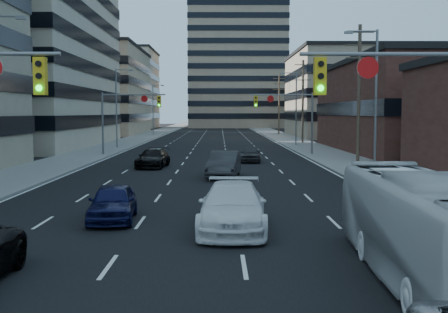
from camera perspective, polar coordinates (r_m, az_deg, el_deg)
name	(u,v)px	position (r m, az deg, el deg)	size (l,w,h in m)	color
road_surface	(215,129)	(138.65, -0.93, 2.79)	(18.00, 300.00, 0.02)	black
sidewalk_left	(168,129)	(139.22, -5.67, 2.80)	(5.00, 300.00, 0.15)	slate
sidewalk_right	(261,129)	(139.03, 3.82, 2.81)	(5.00, 300.00, 0.15)	slate
office_left_far	(89,92)	(111.53, -13.57, 6.36)	(20.00, 30.00, 16.00)	gray
storefront_right_mid	(438,109)	(62.88, 20.92, 4.56)	(20.00, 30.00, 9.00)	#472119
office_right_far	(358,96)	(99.53, 13.49, 6.03)	(22.00, 28.00, 14.00)	gray
apartment_tower	(237,23)	(160.60, 1.32, 13.40)	(26.00, 26.00, 58.00)	gray
bg_block_left	(109,90)	(151.53, -11.62, 6.62)	(24.00, 24.00, 20.00)	#ADA089
bg_block_right	(345,105)	(141.99, 12.14, 5.15)	(22.00, 22.00, 12.00)	gray
signal_near_right	(433,104)	(17.74, 20.45, 4.97)	(6.59, 0.33, 6.00)	slate
signal_far_left	(127,110)	(54.30, -9.85, 4.64)	(6.09, 0.33, 6.00)	slate
signal_far_right	(288,110)	(53.98, 6.52, 4.67)	(6.09, 0.33, 6.00)	slate
utility_pole_block	(359,91)	(45.96, 13.55, 6.46)	(2.20, 0.28, 11.00)	#4C3D2D
utility_pole_midblock	(303,100)	(75.42, 8.01, 5.72)	(2.20, 0.28, 11.00)	#4C3D2D
utility_pole_distant	(279,104)	(105.18, 5.60, 5.37)	(2.20, 0.28, 11.00)	#4C3D2D
streetlight_left_mid	(118,104)	(64.62, -10.74, 5.25)	(2.03, 0.22, 9.00)	slate
streetlight_left_far	(154,107)	(99.25, -7.13, 5.00)	(2.03, 0.22, 9.00)	slate
streetlight_right_near	(373,96)	(34.83, 14.93, 5.92)	(2.03, 0.22, 9.00)	slate
streetlight_right_far	(295,105)	(69.20, 7.21, 5.24)	(2.03, 0.22, 9.00)	slate
white_van	(233,207)	(19.51, 0.88, -5.16)	(2.29, 5.64, 1.64)	white
transit_bus	(423,227)	(14.46, 19.57, -6.76)	(2.24, 9.58, 2.67)	silver
sedan_blue	(113,203)	(21.62, -11.22, -4.62)	(1.65, 4.11, 1.40)	#0D1037
sedan_grey_center	(224,165)	(35.31, 0.00, -0.82)	(1.75, 5.02, 1.65)	#2F2F31
sedan_black_far	(153,158)	(42.02, -7.22, -0.17)	(1.98, 4.88, 1.42)	black
sedan_grey_right	(251,154)	(46.45, 2.72, 0.27)	(1.61, 4.00, 1.36)	#2B2B2D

